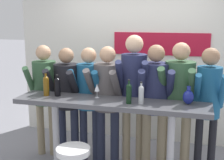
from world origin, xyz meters
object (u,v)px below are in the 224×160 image
object	(u,v)px
person_left	(67,92)
wine_glass_0	(97,88)
person_far_right	(179,94)
wine_bottle_3	(141,94)
person_rightmost	(208,98)
decorative_vase	(188,97)
person_far_left	(45,88)
person_center_right	(134,86)
person_center_left	(89,92)
wine_bottle_2	(46,85)
wine_bottle_0	(129,93)
wine_bottle_1	(57,86)
person_right	(155,94)
tasting_table	(110,115)
person_center	(107,93)

from	to	relation	value
person_left	wine_glass_0	world-z (taller)	person_left
person_far_right	wine_bottle_3	size ratio (longest dim) A/B	6.55
person_rightmost	decorative_vase	xyz separation A→B (m)	(-0.24, -0.31, 0.07)
person_far_left	person_center_right	size ratio (longest dim) A/B	0.91
person_center_left	wine_glass_0	bearing A→B (deg)	-58.71
person_center_left	wine_bottle_2	distance (m)	0.63
wine_bottle_0	wine_glass_0	distance (m)	0.48
person_left	wine_bottle_1	xyz separation A→B (m)	(0.02, -0.36, 0.17)
person_right	wine_bottle_2	world-z (taller)	person_right
person_left	person_far_right	distance (m)	1.57
wine_bottle_1	person_far_right	bearing A→B (deg)	15.19
tasting_table	person_right	bearing A→B (deg)	39.79
person_center_right	wine_bottle_0	size ratio (longest dim) A/B	6.25
person_center_left	wine_bottle_2	world-z (taller)	person_center_left
person_far_right	wine_bottle_2	world-z (taller)	person_far_right
tasting_table	person_left	distance (m)	0.88
person_rightmost	wine_glass_0	distance (m)	1.42
person_center	person_rightmost	bearing A→B (deg)	4.98
wine_bottle_0	decorative_vase	size ratio (longest dim) A/B	1.34
tasting_table	person_far_right	world-z (taller)	person_far_right
wine_bottle_0	wine_bottle_1	distance (m)	0.99
person_far_left	decorative_vase	bearing A→B (deg)	-17.99
person_left	wine_bottle_0	world-z (taller)	person_left
decorative_vase	wine_bottle_2	bearing A→B (deg)	-177.44
person_center	wine_bottle_2	bearing A→B (deg)	-148.00
tasting_table	wine_bottle_3	world-z (taller)	wine_bottle_3
person_center_left	wine_bottle_0	distance (m)	0.86
person_center_right	person_far_left	bearing A→B (deg)	174.68
person_far_right	person_rightmost	distance (m)	0.37
person_rightmost	wine_bottle_1	distance (m)	1.95
person_left	person_center	world-z (taller)	person_center
person_far_right	person_left	bearing A→B (deg)	-171.78
person_center_right	person_rightmost	distance (m)	0.98
person_right	person_center_right	bearing A→B (deg)	160.50
person_rightmost	tasting_table	bearing A→B (deg)	-162.78
person_far_left	wine_glass_0	xyz separation A→B (m)	(0.93, -0.35, 0.14)
person_far_left	wine_bottle_2	distance (m)	0.52
person_far_left	person_far_right	distance (m)	1.95
tasting_table	wine_bottle_1	size ratio (longest dim) A/B	8.50
person_right	person_left	bearing A→B (deg)	171.34
person_right	wine_bottle_1	distance (m)	1.30
person_right	wine_bottle_0	distance (m)	0.55
wine_bottle_1	wine_bottle_2	size ratio (longest dim) A/B	0.91
person_left	person_center	size ratio (longest dim) A/B	0.98
wine_bottle_2	wine_glass_0	bearing A→B (deg)	6.60
wine_bottle_1	decorative_vase	bearing A→B (deg)	2.05
person_center_right	wine_bottle_0	distance (m)	0.53
wine_bottle_1	wine_bottle_0	bearing A→B (deg)	-5.97
wine_bottle_0	person_far_left	bearing A→B (deg)	159.67
tasting_table	wine_bottle_2	bearing A→B (deg)	178.19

